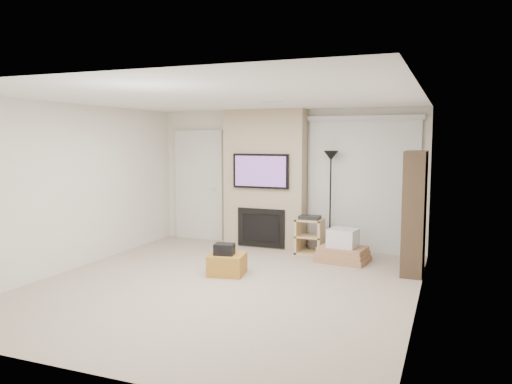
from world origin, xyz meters
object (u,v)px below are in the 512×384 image
at_px(ottoman, 227,264).
at_px(av_stand, 310,234).
at_px(bookshelf, 414,212).
at_px(floor_lamp, 331,172).
at_px(box_stack, 343,249).

xyz_separation_m(ottoman, av_stand, (0.77, 1.73, 0.20)).
bearing_deg(av_stand, bookshelf, -19.91).
xyz_separation_m(ottoman, floor_lamp, (1.06, 1.99, 1.24)).
relative_size(floor_lamp, av_stand, 2.68).
xyz_separation_m(floor_lamp, bookshelf, (1.46, -0.90, -0.49)).
height_order(av_stand, box_stack, av_stand).
relative_size(floor_lamp, bookshelf, 0.98).
bearing_deg(av_stand, ottoman, -113.89).
bearing_deg(bookshelf, box_stack, 166.18).
height_order(ottoman, floor_lamp, floor_lamp).
distance_m(floor_lamp, box_stack, 1.39).
xyz_separation_m(av_stand, box_stack, (0.65, -0.36, -0.14)).
height_order(ottoman, av_stand, av_stand).
bearing_deg(floor_lamp, box_stack, -59.95).
distance_m(box_stack, bookshelf, 1.33).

